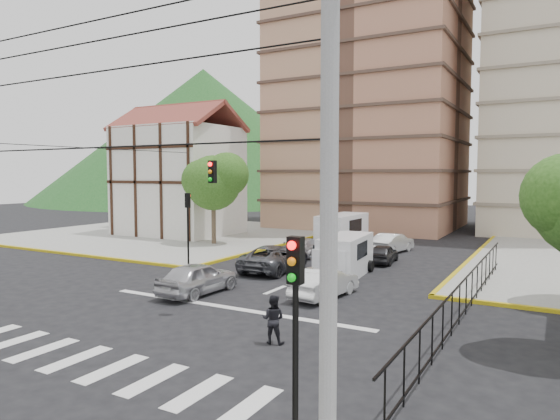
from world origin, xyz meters
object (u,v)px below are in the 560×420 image
Objects in this scene: traffic_light_nw at (188,216)px; van_right_lane at (344,257)px; traffic_light_se at (295,312)px; van_left_lane at (341,231)px; car_silver_front_left at (198,278)px; pedestrian_crosswalk at (273,319)px; car_white_front_right at (324,283)px.

van_right_lane is at bearing 12.17° from traffic_light_nw.
traffic_light_se is 29.71m from van_left_lane.
traffic_light_nw is 0.86× the size of van_right_lane.
traffic_light_nw is at bearing -172.96° from van_right_lane.
traffic_light_se is 0.86× the size of van_right_lane.
car_silver_front_left is 2.73× the size of pedestrian_crosswalk.
car_white_front_right is (5.55, 2.30, -0.08)m from car_silver_front_left.
van_left_lane reaches higher than pedestrian_crosswalk.
traffic_light_se reaches higher than pedestrian_crosswalk.
car_white_front_right is (5.43, -15.11, -0.55)m from van_left_lane.
van_left_lane is at bearing 108.23° from van_right_lane.
pedestrian_crosswalk is at bearing 148.98° from car_silver_front_left.
traffic_light_se reaches higher than car_white_front_right.
car_silver_front_left is 1.09× the size of car_white_front_right.
traffic_light_se reaches higher than van_left_lane.
car_white_front_right is 2.52× the size of pedestrian_crosswalk.
traffic_light_nw is at bearing -44.90° from car_silver_front_left.
traffic_light_se is at bearing -45.00° from traffic_light_nw.
traffic_light_nw is 0.97× the size of car_silver_front_left.
pedestrian_crosswalk is at bearing -39.47° from traffic_light_nw.
van_right_lane is 3.10× the size of pedestrian_crosswalk.
pedestrian_crosswalk is (6.61, -4.26, 0.06)m from car_silver_front_left.
car_silver_front_left is (-4.48, -7.33, -0.32)m from van_right_lane.
traffic_light_nw reaches higher than car_white_front_right.
pedestrian_crosswalk reaches higher than car_silver_front_left.
car_silver_front_left is 6.01m from car_white_front_right.
van_right_lane reaches higher than car_silver_front_left.
traffic_light_se is 13.81m from car_white_front_right.
pedestrian_crosswalk is at bearing 123.49° from traffic_light_se.
traffic_light_se reaches higher than car_silver_front_left.
traffic_light_nw is 9.89m from van_right_lane.
traffic_light_se is at bearing 111.14° from pedestrian_crosswalk.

